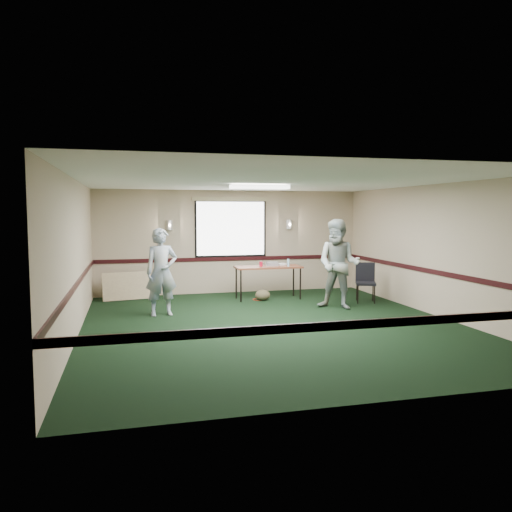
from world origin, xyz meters
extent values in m
plane|color=black|center=(0.00, 0.00, 0.00)|extent=(8.00, 8.00, 0.00)
plane|color=tan|center=(0.00, 4.00, 1.35)|extent=(7.00, 0.00, 7.00)
plane|color=tan|center=(0.00, -4.00, 1.35)|extent=(7.00, 0.00, 7.00)
plane|color=tan|center=(-3.50, 0.00, 1.35)|extent=(0.00, 8.00, 8.00)
plane|color=tan|center=(3.50, 0.00, 1.35)|extent=(0.00, 8.00, 8.00)
plane|color=white|center=(0.00, 0.00, 2.70)|extent=(8.00, 8.00, 0.00)
cube|color=black|center=(0.00, 3.98, 0.90)|extent=(7.00, 0.03, 0.10)
cube|color=black|center=(0.00, -3.98, 0.90)|extent=(7.00, 0.03, 0.10)
cube|color=black|center=(-3.48, 0.00, 0.90)|extent=(0.03, 8.00, 0.10)
cube|color=black|center=(3.48, 0.00, 0.90)|extent=(0.03, 8.00, 0.10)
cube|color=black|center=(0.00, 3.98, 1.70)|extent=(1.90, 0.01, 1.50)
cube|color=white|center=(0.00, 3.97, 1.70)|extent=(1.80, 0.02, 1.40)
cube|color=tan|center=(0.00, 3.97, 2.47)|extent=(2.05, 0.08, 0.10)
cylinder|color=silver|center=(-1.60, 3.94, 1.80)|extent=(0.16, 0.16, 0.25)
cylinder|color=silver|center=(1.60, 3.94, 1.80)|extent=(0.16, 0.16, 0.25)
cube|color=white|center=(0.00, 1.00, 2.64)|extent=(1.20, 0.32, 0.08)
cube|color=#5F2B1B|center=(0.68, 2.77, 0.79)|extent=(1.62, 0.65, 0.04)
cylinder|color=black|center=(-0.06, 2.51, 0.38)|extent=(0.04, 0.04, 0.77)
cylinder|color=black|center=(1.43, 2.51, 0.38)|extent=(0.04, 0.04, 0.77)
cylinder|color=black|center=(-0.06, 3.03, 0.38)|extent=(0.04, 0.04, 0.77)
cylinder|color=black|center=(1.43, 3.03, 0.38)|extent=(0.04, 0.04, 0.77)
cube|color=gray|center=(0.81, 2.86, 0.86)|extent=(0.31, 0.27, 0.09)
cube|color=silver|center=(1.07, 2.90, 0.83)|extent=(0.23, 0.20, 0.05)
cylinder|color=#B70C26|center=(0.49, 2.74, 0.87)|extent=(0.08, 0.08, 0.12)
cylinder|color=#87C3DD|center=(1.15, 2.60, 0.90)|extent=(0.06, 0.06, 0.19)
ellipsoid|color=#4C442B|center=(0.49, 2.59, 0.13)|extent=(0.43, 0.36, 0.26)
torus|color=red|center=(0.44, 2.71, 0.01)|extent=(0.33, 0.33, 0.02)
cube|color=tan|center=(-2.60, 3.51, 0.34)|extent=(1.33, 0.43, 0.67)
cube|color=black|center=(2.80, 1.76, 0.45)|extent=(0.59, 0.59, 0.06)
cube|color=black|center=(2.88, 1.96, 0.70)|extent=(0.44, 0.22, 0.45)
cylinder|color=black|center=(2.55, 1.65, 0.21)|extent=(0.03, 0.03, 0.42)
cylinder|color=black|center=(2.90, 1.51, 0.21)|extent=(0.03, 0.03, 0.42)
cylinder|color=black|center=(2.69, 2.01, 0.21)|extent=(0.03, 0.03, 0.42)
cylinder|color=black|center=(3.04, 1.86, 0.21)|extent=(0.03, 0.03, 0.42)
imported|color=#46629A|center=(-1.97, 1.43, 0.90)|extent=(0.71, 0.53, 1.80)
imported|color=#7599B6|center=(1.85, 1.20, 0.99)|extent=(1.22, 1.18, 1.97)
camera|label=1|loc=(-2.61, -8.91, 2.12)|focal=35.00mm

